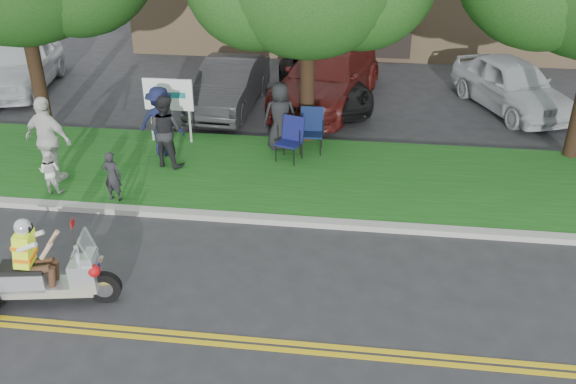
# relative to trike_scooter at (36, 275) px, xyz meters

# --- Properties ---
(ground) EXTENTS (120.00, 120.00, 0.00)m
(ground) POSITION_rel_trike_scooter_xyz_m (3.12, -0.03, -0.55)
(ground) COLOR #28282B
(ground) RESTS_ON ground
(centerline_near) EXTENTS (60.00, 0.10, 0.01)m
(centerline_near) POSITION_rel_trike_scooter_xyz_m (3.12, -0.61, -0.54)
(centerline_near) COLOR gold
(centerline_near) RESTS_ON ground
(centerline_far) EXTENTS (60.00, 0.10, 0.01)m
(centerline_far) POSITION_rel_trike_scooter_xyz_m (3.12, -0.45, -0.54)
(centerline_far) COLOR gold
(centerline_far) RESTS_ON ground
(curb) EXTENTS (60.00, 0.25, 0.12)m
(curb) POSITION_rel_trike_scooter_xyz_m (3.12, 3.02, -0.49)
(curb) COLOR #A8A89E
(curb) RESTS_ON ground
(grass_verge) EXTENTS (60.00, 4.00, 0.10)m
(grass_verge) POSITION_rel_trike_scooter_xyz_m (3.12, 5.17, -0.50)
(grass_verge) COLOR #184F15
(grass_verge) RESTS_ON ground
(business_sign) EXTENTS (1.25, 0.06, 1.75)m
(business_sign) POSITION_rel_trike_scooter_xyz_m (0.22, 6.57, 0.71)
(business_sign) COLOR silver
(business_sign) RESTS_ON ground
(trike_scooter) EXTENTS (2.41, 0.95, 1.57)m
(trike_scooter) POSITION_rel_trike_scooter_xyz_m (0.00, 0.00, 0.00)
(trike_scooter) COLOR black
(trike_scooter) RESTS_ON ground
(lawn_chair_a) EXTENTS (0.70, 0.71, 1.04)m
(lawn_chair_a) POSITION_rel_trike_scooter_xyz_m (3.38, 5.89, 0.14)
(lawn_chair_a) COLOR black
(lawn_chair_a) RESTS_ON grass_verge
(lawn_chair_b) EXTENTS (0.58, 0.60, 1.07)m
(lawn_chair_b) POSITION_rel_trike_scooter_xyz_m (3.81, 6.49, 0.15)
(lawn_chair_b) COLOR black
(lawn_chair_b) RESTS_ON grass_verge
(spectator_adult_mid) EXTENTS (0.97, 0.85, 1.70)m
(spectator_adult_mid) POSITION_rel_trike_scooter_xyz_m (0.55, 5.18, 0.41)
(spectator_adult_mid) COLOR black
(spectator_adult_mid) RESTS_ON grass_verge
(spectator_adult_right) EXTENTS (1.21, 0.70, 1.94)m
(spectator_adult_right) POSITION_rel_trike_scooter_xyz_m (-1.73, 4.09, 0.52)
(spectator_adult_right) COLOR silver
(spectator_adult_right) RESTS_ON grass_verge
(spectator_chair_a) EXTENTS (1.18, 0.78, 1.70)m
(spectator_chair_a) POSITION_rel_trike_scooter_xyz_m (0.25, 5.76, 0.41)
(spectator_chair_a) COLOR #151A3B
(spectator_chair_a) RESTS_ON grass_verge
(spectator_chair_b) EXTENTS (0.92, 0.70, 1.70)m
(spectator_chair_b) POSITION_rel_trike_scooter_xyz_m (3.04, 6.46, 0.40)
(spectator_chair_b) COLOR black
(spectator_chair_b) RESTS_ON grass_verge
(child_left) EXTENTS (0.42, 0.30, 1.10)m
(child_left) POSITION_rel_trike_scooter_xyz_m (-0.05, 3.37, 0.10)
(child_left) COLOR #232326
(child_left) RESTS_ON grass_verge
(child_right) EXTENTS (0.47, 0.37, 0.96)m
(child_right) POSITION_rel_trike_scooter_xyz_m (-1.51, 3.53, 0.03)
(child_right) COLOR white
(child_right) RESTS_ON grass_verge
(parked_car_far_left) EXTENTS (2.79, 4.99, 1.60)m
(parked_car_far_left) POSITION_rel_trike_scooter_xyz_m (-5.88, 10.36, 0.25)
(parked_car_far_left) COLOR silver
(parked_car_far_left) RESTS_ON ground
(parked_car_left) EXTENTS (1.76, 4.42, 1.43)m
(parked_car_left) POSITION_rel_trike_scooter_xyz_m (1.12, 9.43, 0.17)
(parked_car_left) COLOR #29292B
(parked_car_left) RESTS_ON ground
(parked_car_mid) EXTENTS (3.38, 5.05, 1.29)m
(parked_car_mid) POSITION_rel_trike_scooter_xyz_m (3.82, 10.23, 0.09)
(parked_car_mid) COLOR black
(parked_car_mid) RESTS_ON ground
(parked_car_right) EXTENTS (3.50, 5.93, 1.61)m
(parked_car_right) POSITION_rel_trike_scooter_xyz_m (3.92, 10.27, 0.26)
(parked_car_right) COLOR #4E1412
(parked_car_right) RESTS_ON ground
(parked_car_far_right) EXTENTS (3.36, 4.81, 1.52)m
(parked_car_far_right) POSITION_rel_trike_scooter_xyz_m (9.27, 10.38, 0.21)
(parked_car_far_right) COLOR #B8BBC0
(parked_car_far_right) RESTS_ON ground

